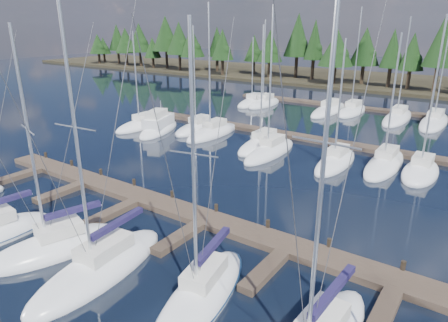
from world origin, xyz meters
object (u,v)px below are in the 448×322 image
Objects in this scene: front_sailboat_2 at (55,247)px; front_sailboat_4 at (201,295)px; main_dock at (202,223)px; motor_yacht_left at (159,127)px; front_sailboat_3 at (100,268)px.

front_sailboat_4 is (9.62, 1.42, 0.00)m from front_sailboat_2.
main_dock is 3.21× the size of front_sailboat_4.
main_dock is at bearing -40.15° from motor_yacht_left.
front_sailboat_4 is 31.91m from motor_yacht_left.
front_sailboat_3 is at bearing -167.38° from front_sailboat_4.
front_sailboat_3 reaches higher than motor_yacht_left.
front_sailboat_3 is 1.07× the size of front_sailboat_4.
motor_yacht_left is (-13.73, 23.17, 0.19)m from front_sailboat_2.
front_sailboat_2 is at bearing -59.36° from motor_yacht_left.
front_sailboat_2 is at bearing -178.13° from front_sailboat_3.
front_sailboat_3 reaches higher than front_sailboat_2.
main_dock is 2.99× the size of front_sailboat_3.
front_sailboat_2 reaches higher than motor_yacht_left.
front_sailboat_2 is (-5.13, -7.26, 0.09)m from main_dock.
front_sailboat_4 reaches higher than main_dock.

